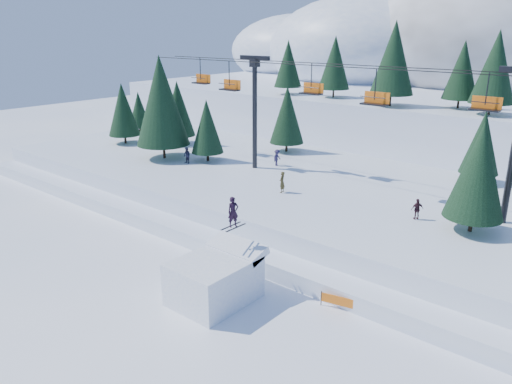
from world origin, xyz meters
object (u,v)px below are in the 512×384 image
Objects in this scene: banner_near at (345,303)px; jump_kicker at (216,278)px; chairlift at (357,106)px; banner_far at (384,299)px.

jump_kicker is at bearing -150.24° from banner_near.
chairlift is (-0.72, 16.80, 7.93)m from jump_kicker.
banner_far is at bearing 48.84° from banner_near.
chairlift is 16.79m from banner_far.
chairlift is 16.45× the size of banner_near.
chairlift reaches higher than banner_far.
banner_near is at bearing 29.76° from jump_kicker.
chairlift reaches higher than banner_near.
banner_far is (7.93, 5.40, -0.85)m from jump_kicker.
jump_kicker is 9.63m from banner_far.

